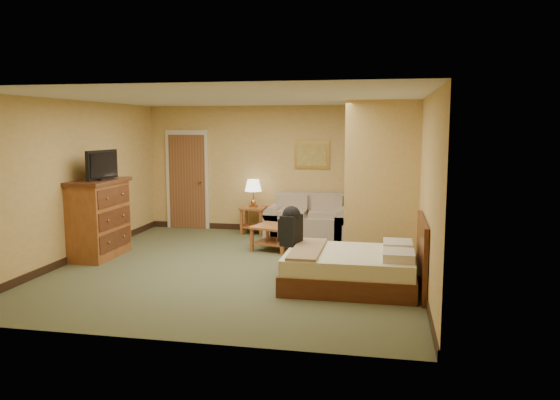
% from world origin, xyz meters
% --- Properties ---
extents(floor, '(6.00, 6.00, 0.00)m').
position_xyz_m(floor, '(0.00, 0.00, 0.00)').
color(floor, '#505537').
rests_on(floor, ground).
extents(ceiling, '(6.00, 6.00, 0.00)m').
position_xyz_m(ceiling, '(0.00, 0.00, 2.60)').
color(ceiling, white).
rests_on(ceiling, back_wall).
extents(back_wall, '(5.50, 0.02, 2.60)m').
position_xyz_m(back_wall, '(0.00, 3.00, 1.30)').
color(back_wall, tan).
rests_on(back_wall, floor).
extents(left_wall, '(0.02, 6.00, 2.60)m').
position_xyz_m(left_wall, '(-2.75, 0.00, 1.30)').
color(left_wall, tan).
rests_on(left_wall, floor).
extents(right_wall, '(0.02, 6.00, 2.60)m').
position_xyz_m(right_wall, '(2.75, 0.00, 1.30)').
color(right_wall, tan).
rests_on(right_wall, floor).
extents(partition, '(1.20, 0.15, 2.60)m').
position_xyz_m(partition, '(2.15, 0.93, 1.30)').
color(partition, tan).
rests_on(partition, floor).
extents(door, '(0.94, 0.16, 2.10)m').
position_xyz_m(door, '(-1.95, 2.96, 1.03)').
color(door, beige).
rests_on(door, floor).
extents(baseboard, '(5.50, 0.02, 0.12)m').
position_xyz_m(baseboard, '(0.00, 2.99, 0.06)').
color(baseboard, black).
rests_on(baseboard, floor).
extents(loveseat, '(1.69, 0.79, 0.86)m').
position_xyz_m(loveseat, '(0.72, 2.57, 0.28)').
color(loveseat, tan).
rests_on(loveseat, floor).
extents(side_table, '(0.50, 0.50, 0.55)m').
position_xyz_m(side_table, '(-0.43, 2.65, 0.36)').
color(side_table, brown).
rests_on(side_table, floor).
extents(table_lamp, '(0.34, 0.34, 0.56)m').
position_xyz_m(table_lamp, '(-0.43, 2.65, 0.98)').
color(table_lamp, '#A8763D').
rests_on(table_lamp, side_table).
extents(coffee_table, '(0.85, 0.85, 0.44)m').
position_xyz_m(coffee_table, '(0.30, 1.26, 0.32)').
color(coffee_table, brown).
rests_on(coffee_table, floor).
extents(wall_picture, '(0.72, 0.04, 0.56)m').
position_xyz_m(wall_picture, '(0.72, 2.97, 1.60)').
color(wall_picture, '#B78E3F').
rests_on(wall_picture, back_wall).
extents(dresser, '(0.64, 1.22, 1.31)m').
position_xyz_m(dresser, '(-2.48, 0.19, 0.66)').
color(dresser, brown).
rests_on(dresser, floor).
extents(tv, '(0.23, 0.80, 0.49)m').
position_xyz_m(tv, '(-2.38, 0.19, 1.54)').
color(tv, black).
rests_on(tv, dresser).
extents(bed, '(1.87, 1.50, 0.97)m').
position_xyz_m(bed, '(1.83, -0.71, 0.27)').
color(bed, '#461F10').
rests_on(bed, floor).
extents(backpack, '(0.30, 0.38, 0.57)m').
position_xyz_m(backpack, '(0.89, -0.40, 0.78)').
color(backpack, black).
rests_on(backpack, bed).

